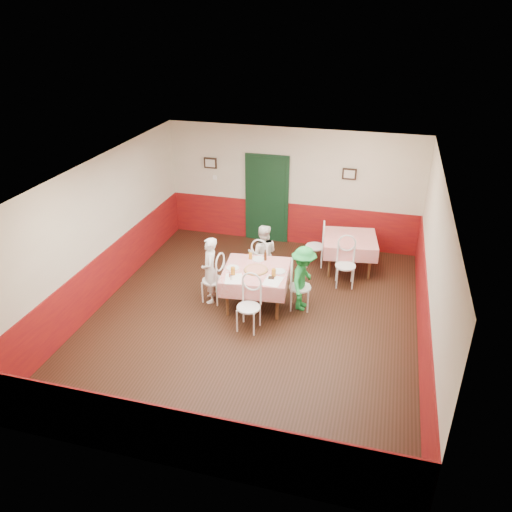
% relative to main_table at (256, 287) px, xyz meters
% --- Properties ---
extents(floor, '(7.00, 7.00, 0.00)m').
position_rel_main_table_xyz_m(floor, '(0.08, -0.51, -0.38)').
color(floor, black).
rests_on(floor, ground).
extents(ceiling, '(7.00, 7.00, 0.00)m').
position_rel_main_table_xyz_m(ceiling, '(0.08, -0.51, 2.42)').
color(ceiling, white).
rests_on(ceiling, back_wall).
extents(back_wall, '(6.00, 0.10, 2.80)m').
position_rel_main_table_xyz_m(back_wall, '(0.08, 2.99, 1.02)').
color(back_wall, beige).
rests_on(back_wall, ground).
extents(front_wall, '(6.00, 0.10, 2.80)m').
position_rel_main_table_xyz_m(front_wall, '(0.08, -4.01, 1.02)').
color(front_wall, beige).
rests_on(front_wall, ground).
extents(left_wall, '(0.10, 7.00, 2.80)m').
position_rel_main_table_xyz_m(left_wall, '(-2.92, -0.51, 1.02)').
color(left_wall, beige).
rests_on(left_wall, ground).
extents(right_wall, '(0.10, 7.00, 2.80)m').
position_rel_main_table_xyz_m(right_wall, '(3.08, -0.51, 1.02)').
color(right_wall, beige).
rests_on(right_wall, ground).
extents(wainscot_back, '(6.00, 0.03, 1.00)m').
position_rel_main_table_xyz_m(wainscot_back, '(0.08, 2.98, 0.12)').
color(wainscot_back, maroon).
rests_on(wainscot_back, ground).
extents(wainscot_front, '(6.00, 0.03, 1.00)m').
position_rel_main_table_xyz_m(wainscot_front, '(0.08, -3.99, 0.12)').
color(wainscot_front, maroon).
rests_on(wainscot_front, ground).
extents(wainscot_left, '(0.03, 7.00, 1.00)m').
position_rel_main_table_xyz_m(wainscot_left, '(-2.91, -0.51, 0.12)').
color(wainscot_left, maroon).
rests_on(wainscot_left, ground).
extents(wainscot_right, '(0.03, 7.00, 1.00)m').
position_rel_main_table_xyz_m(wainscot_right, '(3.06, -0.51, 0.12)').
color(wainscot_right, maroon).
rests_on(wainscot_right, ground).
extents(door, '(0.96, 0.06, 2.10)m').
position_rel_main_table_xyz_m(door, '(-0.52, 2.94, 0.68)').
color(door, black).
rests_on(door, ground).
extents(picture_left, '(0.32, 0.03, 0.26)m').
position_rel_main_table_xyz_m(picture_left, '(-1.92, 2.94, 1.48)').
color(picture_left, black).
rests_on(picture_left, back_wall).
extents(picture_right, '(0.32, 0.03, 0.26)m').
position_rel_main_table_xyz_m(picture_right, '(1.38, 2.94, 1.48)').
color(picture_right, black).
rests_on(picture_right, back_wall).
extents(thermostat, '(0.10, 0.03, 0.10)m').
position_rel_main_table_xyz_m(thermostat, '(-1.82, 2.94, 1.12)').
color(thermostat, white).
rests_on(thermostat, back_wall).
extents(main_table, '(1.34, 1.34, 0.77)m').
position_rel_main_table_xyz_m(main_table, '(0.00, 0.00, 0.00)').
color(main_table, red).
rests_on(main_table, ground).
extents(second_table, '(1.27, 1.27, 0.77)m').
position_rel_main_table_xyz_m(second_table, '(1.59, 1.93, 0.00)').
color(second_table, red).
rests_on(second_table, ground).
extents(chair_left, '(0.47, 0.47, 0.90)m').
position_rel_main_table_xyz_m(chair_left, '(-0.85, -0.09, 0.08)').
color(chair_left, white).
rests_on(chair_left, ground).
extents(chair_right, '(0.48, 0.48, 0.90)m').
position_rel_main_table_xyz_m(chair_right, '(0.85, 0.09, 0.08)').
color(chair_right, white).
rests_on(chair_right, ground).
extents(chair_far, '(0.46, 0.46, 0.90)m').
position_rel_main_table_xyz_m(chair_far, '(-0.09, 0.85, 0.08)').
color(chair_far, white).
rests_on(chair_far, ground).
extents(chair_near, '(0.46, 0.46, 0.90)m').
position_rel_main_table_xyz_m(chair_near, '(0.09, -0.85, 0.08)').
color(chair_near, white).
rests_on(chair_near, ground).
extents(chair_second_a, '(0.48, 0.48, 0.90)m').
position_rel_main_table_xyz_m(chair_second_a, '(0.84, 1.93, 0.08)').
color(chair_second_a, white).
rests_on(chair_second_a, ground).
extents(chair_second_b, '(0.48, 0.48, 0.90)m').
position_rel_main_table_xyz_m(chair_second_b, '(1.59, 1.18, 0.08)').
color(chair_second_b, white).
rests_on(chair_second_b, ground).
extents(pizza, '(0.48, 0.48, 0.03)m').
position_rel_main_table_xyz_m(pizza, '(0.01, -0.03, 0.40)').
color(pizza, '#B74723').
rests_on(pizza, main_table).
extents(plate_left, '(0.27, 0.27, 0.01)m').
position_rel_main_table_xyz_m(plate_left, '(-0.45, -0.06, 0.39)').
color(plate_left, white).
rests_on(plate_left, main_table).
extents(plate_right, '(0.27, 0.27, 0.01)m').
position_rel_main_table_xyz_m(plate_right, '(0.43, 0.04, 0.39)').
color(plate_right, white).
rests_on(plate_right, main_table).
extents(plate_far, '(0.27, 0.27, 0.01)m').
position_rel_main_table_xyz_m(plate_far, '(-0.06, 0.42, 0.39)').
color(plate_far, white).
rests_on(plate_far, main_table).
extents(glass_a, '(0.09, 0.09, 0.15)m').
position_rel_main_table_xyz_m(glass_a, '(-0.36, -0.30, 0.46)').
color(glass_a, '#BF7219').
rests_on(glass_a, main_table).
extents(glass_b, '(0.09, 0.09, 0.15)m').
position_rel_main_table_xyz_m(glass_b, '(0.38, -0.17, 0.46)').
color(glass_b, '#BF7219').
rests_on(glass_b, main_table).
extents(glass_c, '(0.08, 0.08, 0.13)m').
position_rel_main_table_xyz_m(glass_c, '(-0.22, 0.40, 0.45)').
color(glass_c, '#BF7219').
rests_on(glass_c, main_table).
extents(beer_bottle, '(0.06, 0.06, 0.20)m').
position_rel_main_table_xyz_m(beer_bottle, '(0.07, 0.42, 0.49)').
color(beer_bottle, '#381C0A').
rests_on(beer_bottle, main_table).
extents(shaker_a, '(0.04, 0.04, 0.09)m').
position_rel_main_table_xyz_m(shaker_a, '(-0.35, -0.48, 0.43)').
color(shaker_a, silver).
rests_on(shaker_a, main_table).
extents(shaker_b, '(0.04, 0.04, 0.09)m').
position_rel_main_table_xyz_m(shaker_b, '(-0.33, -0.49, 0.43)').
color(shaker_b, silver).
rests_on(shaker_b, main_table).
extents(shaker_c, '(0.04, 0.04, 0.09)m').
position_rel_main_table_xyz_m(shaker_c, '(-0.39, -0.40, 0.43)').
color(shaker_c, '#B23319').
rests_on(shaker_c, main_table).
extents(menu_left, '(0.39, 0.46, 0.00)m').
position_rel_main_table_xyz_m(menu_left, '(-0.31, -0.45, 0.39)').
color(menu_left, white).
rests_on(menu_left, main_table).
extents(menu_right, '(0.34, 0.43, 0.00)m').
position_rel_main_table_xyz_m(menu_right, '(0.41, -0.34, 0.39)').
color(menu_right, white).
rests_on(menu_right, main_table).
extents(wallet, '(0.12, 0.10, 0.02)m').
position_rel_main_table_xyz_m(wallet, '(0.36, -0.25, 0.40)').
color(wallet, black).
rests_on(wallet, main_table).
extents(diner_left, '(0.48, 0.57, 1.34)m').
position_rel_main_table_xyz_m(diner_left, '(-0.90, -0.09, 0.30)').
color(diner_left, gray).
rests_on(diner_left, ground).
extents(diner_far, '(0.71, 0.60, 1.29)m').
position_rel_main_table_xyz_m(diner_far, '(-0.09, 0.90, 0.27)').
color(diner_far, gray).
rests_on(diner_far, ground).
extents(diner_right, '(0.54, 0.87, 1.29)m').
position_rel_main_table_xyz_m(diner_right, '(0.90, 0.09, 0.27)').
color(diner_right, gray).
rests_on(diner_right, ground).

